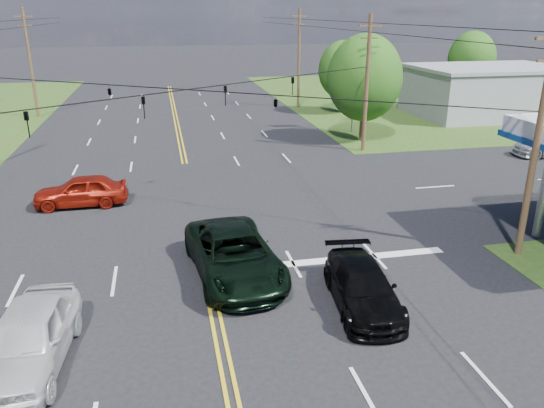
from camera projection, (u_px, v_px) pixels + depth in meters
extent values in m
plane|color=black|center=(193.00, 204.00, 28.12)|extent=(280.00, 280.00, 0.00)
cube|color=#2A4014|center=(465.00, 96.00, 64.29)|extent=(46.00, 48.00, 0.03)
cube|color=silver|center=(329.00, 261.00, 21.72)|extent=(10.00, 0.50, 0.02)
cube|color=gray|center=(488.00, 92.00, 51.54)|extent=(14.00, 10.00, 4.40)
cylinder|color=#482B1E|center=(537.00, 144.00, 20.72)|extent=(0.28, 0.28, 9.50)
cylinder|color=#482B1E|center=(367.00, 85.00, 37.27)|extent=(0.28, 0.28, 9.50)
cube|color=#482B1E|center=(370.00, 26.00, 35.92)|extent=(1.60, 0.12, 0.12)
cube|color=#482B1E|center=(370.00, 38.00, 36.20)|extent=(1.20, 0.10, 0.10)
cylinder|color=#482B1E|center=(31.00, 64.00, 49.66)|extent=(0.28, 0.28, 10.00)
cube|color=#482B1E|center=(23.00, 16.00, 48.22)|extent=(1.60, 0.12, 0.12)
cube|color=#482B1E|center=(25.00, 26.00, 48.49)|extent=(1.20, 0.10, 0.10)
cylinder|color=#482B1E|center=(299.00, 59.00, 54.66)|extent=(0.28, 0.28, 10.00)
cube|color=#482B1E|center=(300.00, 16.00, 53.23)|extent=(1.60, 0.12, 0.12)
cube|color=#482B1E|center=(299.00, 24.00, 53.50)|extent=(1.20, 0.10, 0.10)
imported|color=black|center=(28.00, 125.00, 20.87)|extent=(0.17, 0.21, 1.05)
imported|color=black|center=(144.00, 108.00, 24.54)|extent=(0.17, 0.21, 1.05)
imported|color=black|center=(225.00, 96.00, 27.99)|extent=(0.17, 0.21, 1.05)
imported|color=black|center=(293.00, 86.00, 31.65)|extent=(0.17, 0.21, 1.05)
imported|color=black|center=(109.00, 91.00, 27.90)|extent=(1.24, 0.26, 0.50)
imported|color=black|center=(276.00, 102.00, 24.44)|extent=(1.24, 0.26, 0.50)
cylinder|color=black|center=(455.00, 27.00, 25.74)|extent=(0.04, 100.00, 0.04)
cylinder|color=black|center=(454.00, 40.00, 25.94)|extent=(0.04, 100.00, 0.04)
cylinder|color=#482B1E|center=(362.00, 120.00, 41.29)|extent=(0.36, 0.36, 3.30)
ellipsoid|color=#1C4312|center=(365.00, 78.00, 40.18)|extent=(5.70, 5.70, 6.60)
cylinder|color=#482B1E|center=(342.00, 99.00, 52.88)|extent=(0.36, 0.36, 2.86)
ellipsoid|color=#1C4312|center=(344.00, 70.00, 51.92)|extent=(4.94, 4.94, 5.72)
cylinder|color=#482B1E|center=(468.00, 85.00, 61.73)|extent=(0.36, 0.36, 3.08)
ellipsoid|color=#1C4312|center=(472.00, 58.00, 60.70)|extent=(5.32, 5.32, 6.16)
imported|color=black|center=(234.00, 254.00, 20.19)|extent=(3.62, 6.74, 1.80)
imported|color=black|center=(363.00, 287.00, 18.20)|extent=(2.56, 5.20, 1.46)
imported|color=silver|center=(29.00, 338.00, 15.04)|extent=(2.56, 5.39, 1.78)
imported|color=maroon|center=(81.00, 191.00, 27.66)|extent=(4.76, 1.94, 1.62)
cylinder|color=#A5A5AA|center=(354.00, 87.00, 43.79)|extent=(0.20, 0.20, 7.49)
cube|color=yellow|center=(356.00, 47.00, 42.72)|extent=(2.07, 0.37, 1.03)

